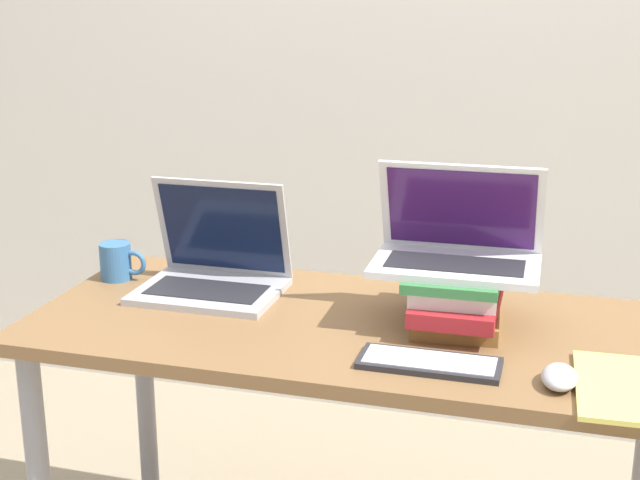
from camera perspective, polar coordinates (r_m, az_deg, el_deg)
The scene contains 9 objects.
wall_back at distance 2.88m, azimuth 7.67°, elevation 13.79°, with size 8.00×0.05×2.70m.
desk at distance 1.98m, azimuth 2.16°, elevation -7.87°, with size 1.42×0.63×0.76m.
laptop_left at distance 2.13m, azimuth -6.82°, elevation -1.89°, with size 0.33×0.26×0.26m.
book_stack at distance 1.93m, azimuth 8.72°, elevation -3.61°, with size 0.21×0.29×0.12m.
laptop_on_books at distance 1.92m, azimuth 8.79°, elevation -0.39°, with size 0.35×0.23×0.22m.
wireless_keyboard at distance 1.74m, azimuth 7.02°, elevation -7.81°, with size 0.27×0.11×0.01m.
mouse at distance 1.70m, azimuth 15.07°, elevation -8.46°, with size 0.07×0.11×0.03m.
notepad at distance 1.72m, azimuth 19.19°, elevation -8.96°, with size 0.20×0.29×0.01m.
mug at distance 2.25m, azimuth -12.85°, elevation -1.34°, with size 0.12×0.08×0.09m.
Camera 1 is at (0.42, -1.44, 1.47)m, focal length 50.00 mm.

